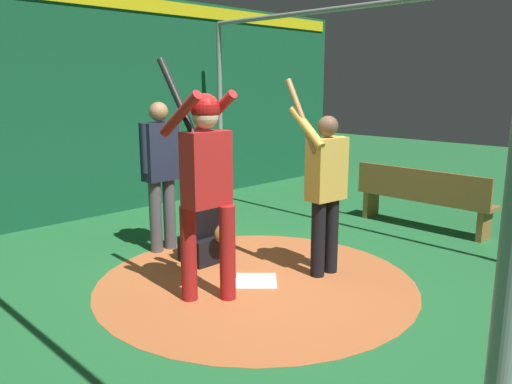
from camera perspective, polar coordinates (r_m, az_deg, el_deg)
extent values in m
plane|color=#216633|center=(5.33, 0.00, -10.04)|extent=(27.42, 27.42, 0.00)
cylinder|color=#B76033|center=(5.33, 0.00, -10.01)|extent=(3.27, 3.27, 0.01)
cube|color=white|center=(5.33, 0.00, -9.92)|extent=(0.59, 0.59, 0.01)
cylinder|color=maroon|center=(4.79, -3.21, -6.83)|extent=(0.15, 0.15, 0.91)
cylinder|color=maroon|center=(4.81, -7.54, -6.86)|extent=(0.15, 0.15, 0.91)
cube|color=#B21E1E|center=(4.60, -5.57, 2.56)|extent=(0.22, 0.44, 0.68)
cylinder|color=#B21E1E|center=(4.75, -4.60, 8.85)|extent=(0.55, 0.09, 0.42)
cylinder|color=#B21E1E|center=(4.51, -8.49, 8.59)|extent=(0.55, 0.09, 0.42)
sphere|color=beige|center=(4.55, -5.70, 8.48)|extent=(0.23, 0.23, 0.23)
sphere|color=#A51414|center=(4.55, -5.71, 9.30)|extent=(0.26, 0.26, 0.26)
cylinder|color=black|center=(4.64, -8.77, 10.26)|extent=(0.54, 0.06, 0.73)
cube|color=black|center=(5.90, -6.04, -6.35)|extent=(0.40, 0.40, 0.30)
cube|color=black|center=(5.76, -5.87, -2.92)|extent=(0.31, 0.40, 0.48)
sphere|color=brown|center=(5.67, -5.81, 0.32)|extent=(0.22, 0.22, 0.22)
cube|color=gray|center=(5.59, -5.16, 0.17)|extent=(0.03, 0.20, 0.20)
ellipsoid|color=brown|center=(5.63, -3.56, -4.56)|extent=(0.12, 0.28, 0.22)
cylinder|color=#4C4C51|center=(6.35, -9.66, -2.42)|extent=(0.15, 0.15, 0.87)
cylinder|color=#4C4C51|center=(6.24, -11.16, -2.74)|extent=(0.15, 0.15, 0.87)
cube|color=#1E2338|center=(6.15, -10.68, 4.47)|extent=(0.22, 0.42, 0.69)
cylinder|color=#1E2338|center=(6.26, -9.17, 5.16)|extent=(0.09, 0.09, 0.58)
cylinder|color=#1E2338|center=(6.03, -12.29, 4.78)|extent=(0.09, 0.09, 0.58)
sphere|color=#9E704C|center=(6.11, -10.85, 8.83)|extent=(0.22, 0.22, 0.22)
cylinder|color=black|center=(5.53, 8.41, -4.83)|extent=(0.15, 0.15, 0.82)
cylinder|color=black|center=(5.39, 6.96, -5.24)|extent=(0.15, 0.15, 0.82)
cube|color=gold|center=(5.30, 7.92, 2.57)|extent=(0.26, 0.44, 0.65)
cylinder|color=gold|center=(5.44, 9.39, 3.31)|extent=(0.09, 0.09, 0.55)
cylinder|color=gold|center=(5.17, 5.70, 7.23)|extent=(0.48, 0.14, 0.42)
sphere|color=brown|center=(5.24, 8.06, 7.32)|extent=(0.21, 0.21, 0.21)
cylinder|color=olive|center=(5.22, 5.10, 8.51)|extent=(0.47, 0.11, 0.74)
cube|color=#145133|center=(8.02, -19.31, 9.03)|extent=(0.20, 11.42, 3.35)
cylinder|color=gray|center=(1.40, 26.58, -11.32)|extent=(0.08, 0.08, 2.96)
cylinder|color=gray|center=(8.77, -4.05, 8.62)|extent=(0.08, 0.08, 2.96)
cylinder|color=gray|center=(6.78, 14.45, 19.84)|extent=(6.25, 0.07, 0.07)
cube|color=olive|center=(7.54, 18.29, -0.65)|extent=(1.95, 0.36, 0.05)
cube|color=olive|center=(7.36, 17.84, 0.87)|extent=(1.95, 0.04, 0.40)
cube|color=olive|center=(8.00, 12.75, -1.28)|extent=(0.08, 0.32, 0.40)
cube|color=olive|center=(7.27, 24.18, -3.41)|extent=(0.08, 0.32, 0.40)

